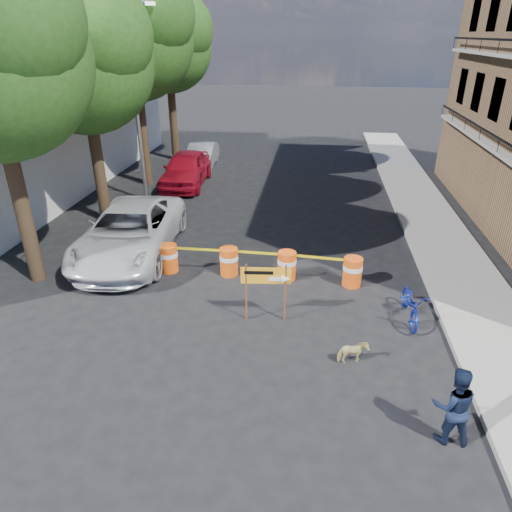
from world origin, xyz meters
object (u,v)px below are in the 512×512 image
(barrel_far_left, at_px, (169,258))
(dog, at_px, (353,353))
(barrel_mid_left, at_px, (229,261))
(detour_sign, at_px, (272,280))
(sedan_silver, at_px, (202,156))
(pedestrian, at_px, (453,406))
(sedan_red, at_px, (186,169))
(barrel_far_right, at_px, (352,271))
(suv_white, at_px, (130,232))
(barrel_mid_right, at_px, (287,265))
(bicycle, at_px, (413,290))

(barrel_far_left, relative_size, dog, 1.32)
(barrel_mid_left, bearing_deg, detour_sign, -56.54)
(barrel_mid_left, relative_size, sedan_silver, 0.22)
(sedan_silver, bearing_deg, dog, -68.95)
(barrel_far_left, bearing_deg, sedan_silver, 98.63)
(pedestrian, bearing_deg, sedan_red, -59.17)
(barrel_far_left, height_order, pedestrian, pedestrian)
(barrel_mid_left, bearing_deg, barrel_far_right, -2.99)
(dog, height_order, suv_white, suv_white)
(barrel_far_left, height_order, barrel_far_right, same)
(barrel_far_left, height_order, sedan_silver, sedan_silver)
(pedestrian, xyz_separation_m, sedan_silver, (-9.01, 18.19, -0.14))
(barrel_mid_right, distance_m, sedan_silver, 13.58)
(barrel_far_right, xyz_separation_m, dog, (-0.20, -3.68, -0.18))
(bicycle, distance_m, sedan_silver, 16.79)
(barrel_mid_right, relative_size, detour_sign, 0.55)
(suv_white, bearing_deg, barrel_mid_left, -19.82)
(barrel_far_left, relative_size, barrel_mid_left, 1.00)
(barrel_far_right, height_order, sedan_silver, sedan_silver)
(suv_white, xyz_separation_m, sedan_red, (-0.25, 8.02, -0.02))
(detour_sign, bearing_deg, pedestrian, -49.16)
(barrel_far_right, height_order, dog, barrel_far_right)
(pedestrian, bearing_deg, dog, -51.10)
(barrel_mid_left, relative_size, dog, 1.32)
(barrel_mid_left, bearing_deg, suv_white, 164.43)
(barrel_mid_left, relative_size, bicycle, 0.50)
(bicycle, bearing_deg, sedan_red, 128.63)
(barrel_mid_right, xyz_separation_m, bicycle, (3.38, -1.81, 0.44))
(barrel_mid_right, xyz_separation_m, barrel_far_right, (1.97, -0.16, 0.00))
(barrel_far_right, xyz_separation_m, sedan_red, (-7.58, 9.21, 0.35))
(barrel_mid_left, xyz_separation_m, dog, (3.58, -3.87, -0.18))
(barrel_mid_left, relative_size, suv_white, 0.15)
(barrel_mid_left, height_order, sedan_red, sedan_red)
(pedestrian, height_order, dog, pedestrian)
(suv_white, bearing_deg, dog, -38.52)
(bicycle, relative_size, sedan_red, 0.38)
(barrel_far_right, relative_size, sedan_red, 0.19)
(barrel_mid_right, bearing_deg, barrel_mid_left, 178.69)
(sedan_red, bearing_deg, detour_sign, -67.29)
(pedestrian, xyz_separation_m, sedan_red, (-9.01, 14.88, 0.01))
(barrel_mid_left, height_order, barrel_mid_right, same)
(pedestrian, distance_m, bicycle, 4.01)
(barrel_mid_left, distance_m, sedan_red, 9.79)
(sedan_red, bearing_deg, barrel_far_left, -80.82)
(barrel_far_right, relative_size, pedestrian, 0.56)
(detour_sign, bearing_deg, barrel_far_left, 140.76)
(sedan_red, bearing_deg, barrel_mid_left, -69.66)
(barrel_far_right, height_order, bicycle, bicycle)
(dog, relative_size, suv_white, 0.11)
(suv_white, bearing_deg, sedan_red, 87.51)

